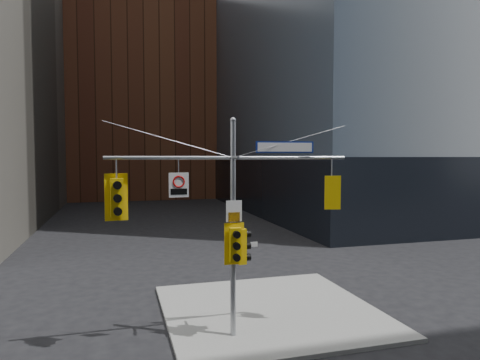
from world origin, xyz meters
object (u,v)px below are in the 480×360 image
signal_assembly (233,206)px  traffic_light_east_arm (331,192)px  traffic_light_pole_front (235,245)px  traffic_light_pole_side (243,246)px  traffic_light_west_arm (117,198)px  street_sign_blade (285,147)px  regulatory_sign_arm (179,184)px

signal_assembly → traffic_light_east_arm: signal_assembly is taller
traffic_light_pole_front → traffic_light_pole_side: bearing=43.4°
traffic_light_west_arm → street_sign_blade: bearing=-5.3°
traffic_light_west_arm → traffic_light_pole_side: 4.30m
signal_assembly → traffic_light_pole_side: 1.36m
street_sign_blade → signal_assembly: bearing=-173.4°
street_sign_blade → traffic_light_east_arm: bearing=6.4°
traffic_light_pole_front → traffic_light_west_arm: bearing=179.0°
signal_assembly → traffic_light_pole_front: size_ratio=5.88×
traffic_light_pole_front → regulatory_sign_arm: regulatory_sign_arm is taller
street_sign_blade → regulatory_sign_arm: 3.74m
traffic_light_east_arm → traffic_light_pole_front: bearing=18.1°
signal_assembly → traffic_light_west_arm: (-3.62, 0.01, 0.38)m
traffic_light_east_arm → street_sign_blade: street_sign_blade is taller
traffic_light_pole_front → street_sign_blade: 3.62m
traffic_light_east_arm → signal_assembly: bearing=13.8°
traffic_light_east_arm → traffic_light_pole_front: size_ratio=0.85×
signal_assembly → regulatory_sign_arm: size_ratio=10.34×
traffic_light_east_arm → traffic_light_pole_side: traffic_light_east_arm is taller
signal_assembly → street_sign_blade: 2.64m
signal_assembly → street_sign_blade: bearing=0.1°
regulatory_sign_arm → traffic_light_pole_side: bearing=0.3°
traffic_light_east_arm → traffic_light_pole_front: traffic_light_east_arm is taller
traffic_light_east_arm → traffic_light_pole_side: bearing=13.6°
traffic_light_pole_side → traffic_light_pole_front: 0.44m
traffic_light_west_arm → regulatory_sign_arm: bearing=-6.3°
traffic_light_pole_front → regulatory_sign_arm: bearing=175.4°
traffic_light_east_arm → regulatory_sign_arm: (-5.30, -0.02, 0.37)m
signal_assembly → regulatory_sign_arm: signal_assembly is taller
traffic_light_pole_side → regulatory_sign_arm: size_ratio=1.50×
traffic_light_pole_front → signal_assembly: bearing=93.5°
signal_assembly → traffic_light_pole_side: bearing=1.5°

